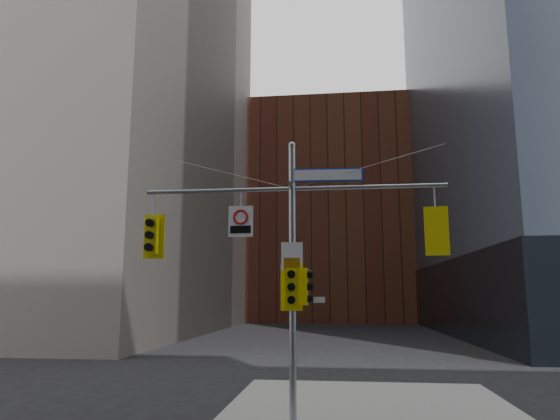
% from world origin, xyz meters
% --- Properties ---
extents(sidewalk_corner, '(8.00, 8.00, 0.15)m').
position_xyz_m(sidewalk_corner, '(2.00, 4.00, 0.07)').
color(sidewalk_corner, gray).
rests_on(sidewalk_corner, ground).
extents(brick_midrise, '(26.00, 20.00, 28.00)m').
position_xyz_m(brick_midrise, '(0.00, 58.00, 14.00)').
color(brick_midrise, brown).
rests_on(brick_midrise, ground).
extents(signal_assembly, '(8.00, 0.80, 7.30)m').
position_xyz_m(signal_assembly, '(0.00, 1.99, 4.42)').
color(signal_assembly, gray).
rests_on(signal_assembly, ground).
extents(traffic_light_west_arm, '(0.58, 0.45, 1.22)m').
position_xyz_m(traffic_light_west_arm, '(-3.82, 2.01, 4.80)').
color(traffic_light_west_arm, yellow).
rests_on(traffic_light_west_arm, ground).
extents(traffic_light_east_arm, '(0.59, 0.51, 1.23)m').
position_xyz_m(traffic_light_east_arm, '(3.66, 1.99, 4.80)').
color(traffic_light_east_arm, yellow).
rests_on(traffic_light_east_arm, ground).
extents(traffic_light_pole_side, '(0.37, 0.31, 0.94)m').
position_xyz_m(traffic_light_pole_side, '(0.32, 2.00, 3.43)').
color(traffic_light_pole_side, yellow).
rests_on(traffic_light_pole_side, ground).
extents(traffic_light_pole_front, '(0.56, 0.46, 1.17)m').
position_xyz_m(traffic_light_pole_front, '(-0.00, 1.73, 3.41)').
color(traffic_light_pole_front, yellow).
rests_on(traffic_light_pole_front, ground).
extents(street_sign_blade, '(1.89, 0.15, 0.37)m').
position_xyz_m(street_sign_blade, '(0.95, 2.00, 6.35)').
color(street_sign_blade, navy).
rests_on(street_sign_blade, ground).
extents(regulatory_sign_arm, '(0.66, 0.06, 0.83)m').
position_xyz_m(regulatory_sign_arm, '(-1.37, 1.97, 5.18)').
color(regulatory_sign_arm, silver).
rests_on(regulatory_sign_arm, ground).
extents(regulatory_sign_pole, '(0.56, 0.10, 0.73)m').
position_xyz_m(regulatory_sign_pole, '(0.00, 1.88, 4.18)').
color(regulatory_sign_pole, silver).
rests_on(regulatory_sign_pole, ground).
extents(street_blade_ew, '(0.76, 0.12, 0.15)m').
position_xyz_m(street_blade_ew, '(0.45, 2.00, 3.10)').
color(street_blade_ew, silver).
rests_on(street_blade_ew, ground).
extents(street_blade_ns, '(0.07, 0.83, 0.17)m').
position_xyz_m(street_blade_ns, '(0.00, 2.45, 2.89)').
color(street_blade_ns, '#145926').
rests_on(street_blade_ns, ground).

